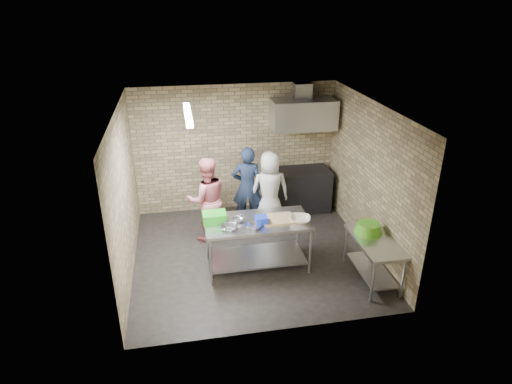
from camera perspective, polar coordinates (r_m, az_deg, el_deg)
floor at (r=8.09m, az=-0.44°, el=-8.07°), size 4.20×4.20×0.00m
ceiling at (r=7.01m, az=-0.51°, el=10.86°), size 4.20×4.20×0.00m
back_wall at (r=9.29m, az=-2.64°, el=5.62°), size 4.20×0.06×2.70m
front_wall at (r=5.71m, az=3.06°, el=-7.28°), size 4.20×0.06×2.70m
left_wall at (r=7.41m, az=-16.68°, el=-0.51°), size 0.06×4.00×2.70m
right_wall at (r=8.05m, az=14.41°, el=1.79°), size 0.06×4.00×2.70m
prep_table at (r=7.56m, az=0.15°, el=-6.70°), size 1.76×0.88×0.88m
side_counter at (r=7.50m, az=14.91°, el=-8.49°), size 0.60×1.20×0.75m
stove at (r=9.57m, az=5.79°, el=0.30°), size 1.20×0.70×0.90m
range_hood at (r=9.07m, az=6.14°, el=9.98°), size 1.30×0.60×0.60m
hood_duct at (r=9.11m, az=6.00°, el=12.96°), size 0.35×0.30×0.30m
wall_shelf at (r=9.38m, az=7.55°, el=9.25°), size 0.80×0.20×0.04m
fluorescent_fixture at (r=6.93m, az=-8.81°, el=9.89°), size 0.10×1.25×0.08m
green_crate at (r=7.33m, az=-5.42°, el=-3.25°), size 0.39×0.29×0.16m
blue_tub at (r=7.23m, az=0.69°, el=-3.66°), size 0.20×0.20×0.13m
cutting_board at (r=7.38m, az=2.85°, el=-3.50°), size 0.54×0.41×0.03m
mixing_bowl_a at (r=7.09m, az=-3.54°, el=-4.62°), size 0.35×0.35×0.07m
mixing_bowl_b at (r=7.33m, az=-2.23°, el=-3.56°), size 0.27×0.27×0.07m
mixing_bowl_c at (r=7.12m, az=-0.32°, el=-4.44°), size 0.32×0.32×0.06m
ceramic_bowl at (r=7.34m, az=5.76°, el=-3.54°), size 0.43×0.43×0.08m
green_basin at (r=7.45m, az=14.37°, el=-4.53°), size 0.46×0.46×0.17m
bottle_red at (r=9.28m, az=6.10°, el=9.86°), size 0.07×0.07×0.18m
bottle_green at (r=9.40m, az=8.47°, el=9.84°), size 0.06×0.06×0.15m
man_navy at (r=8.73m, az=-1.15°, el=0.69°), size 0.65×0.46×1.66m
woman_pink at (r=8.27m, az=-6.38°, el=-0.96°), size 0.88×0.72×1.64m
woman_white at (r=8.71m, az=1.80°, el=0.31°), size 0.78×0.52×1.57m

